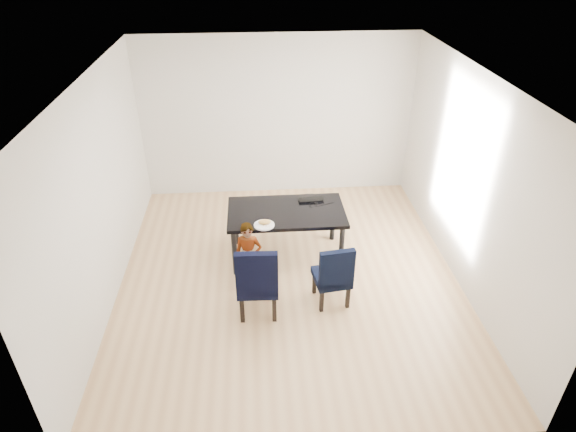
{
  "coord_description": "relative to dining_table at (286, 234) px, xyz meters",
  "views": [
    {
      "loc": [
        -0.41,
        -5.12,
        4.13
      ],
      "look_at": [
        0.0,
        0.2,
        0.85
      ],
      "focal_mm": 30.0,
      "sensor_mm": 36.0,
      "label": 1
    }
  ],
  "objects": [
    {
      "name": "floor",
      "position": [
        0.0,
        -0.5,
        -0.38
      ],
      "size": [
        4.5,
        5.0,
        0.01
      ],
      "primitive_type": "cube",
      "color": "tan",
      "rests_on": "ground"
    },
    {
      "name": "dining_table",
      "position": [
        0.0,
        0.0,
        0.0
      ],
      "size": [
        1.6,
        0.9,
        0.75
      ],
      "primitive_type": "cube",
      "color": "black",
      "rests_on": "floor"
    },
    {
      "name": "child",
      "position": [
        -0.53,
        -0.65,
        0.11
      ],
      "size": [
        0.37,
        0.27,
        0.96
      ],
      "primitive_type": "imported",
      "rotation": [
        0.0,
        0.0,
        -0.11
      ],
      "color": "orange",
      "rests_on": "floor"
    },
    {
      "name": "sandwich",
      "position": [
        -0.31,
        -0.34,
        0.42
      ],
      "size": [
        0.18,
        0.11,
        0.07
      ],
      "primitive_type": "ellipsoid",
      "rotation": [
        0.0,
        0.0,
        0.19
      ],
      "color": "gold",
      "rests_on": "plate"
    },
    {
      "name": "chair_right",
      "position": [
        0.49,
        -1.0,
        0.07
      ],
      "size": [
        0.48,
        0.49,
        0.88
      ],
      "primitive_type": "cube",
      "rotation": [
        0.0,
        0.0,
        0.13
      ],
      "color": "black",
      "rests_on": "floor"
    },
    {
      "name": "wall_back",
      "position": [
        0.0,
        2.0,
        0.98
      ],
      "size": [
        4.5,
        0.01,
        2.7
      ],
      "primitive_type": "cube",
      "color": "silver",
      "rests_on": "ground"
    },
    {
      "name": "wall_right",
      "position": [
        2.25,
        -0.5,
        0.98
      ],
      "size": [
        0.01,
        5.0,
        2.7
      ],
      "primitive_type": "cube",
      "color": "silver",
      "rests_on": "ground"
    },
    {
      "name": "wall_front",
      "position": [
        0.0,
        -3.0,
        0.98
      ],
      "size": [
        4.5,
        0.01,
        2.7
      ],
      "primitive_type": "cube",
      "color": "white",
      "rests_on": "ground"
    },
    {
      "name": "cable_tangle",
      "position": [
        0.4,
        0.11,
        0.38
      ],
      "size": [
        0.14,
        0.14,
        0.01
      ],
      "primitive_type": "torus",
      "rotation": [
        0.0,
        0.0,
        -0.03
      ],
      "color": "black",
      "rests_on": "dining_table"
    },
    {
      "name": "ceiling",
      "position": [
        0.0,
        -0.5,
        2.33
      ],
      "size": [
        4.5,
        5.0,
        0.01
      ],
      "primitive_type": "cube",
      "color": "white",
      "rests_on": "wall_back"
    },
    {
      "name": "wall_left",
      "position": [
        -2.25,
        -0.5,
        0.98
      ],
      "size": [
        0.01,
        5.0,
        2.7
      ],
      "primitive_type": "cube",
      "color": "silver",
      "rests_on": "ground"
    },
    {
      "name": "laptop",
      "position": [
        0.37,
        0.31,
        0.39
      ],
      "size": [
        0.37,
        0.26,
        0.03
      ],
      "primitive_type": "imported",
      "rotation": [
        0.0,
        0.0,
        3.22
      ],
      "color": "black",
      "rests_on": "dining_table"
    },
    {
      "name": "plate",
      "position": [
        -0.31,
        -0.35,
        0.38
      ],
      "size": [
        0.3,
        0.3,
        0.01
      ],
      "primitive_type": "cylinder",
      "rotation": [
        0.0,
        0.0,
        0.12
      ],
      "color": "white",
      "rests_on": "dining_table"
    },
    {
      "name": "chair_left",
      "position": [
        -0.43,
        -1.11,
        0.13
      ],
      "size": [
        0.5,
        0.52,
        1.01
      ],
      "primitive_type": "cube",
      "rotation": [
        0.0,
        0.0,
        -0.03
      ],
      "color": "black",
      "rests_on": "floor"
    }
  ]
}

